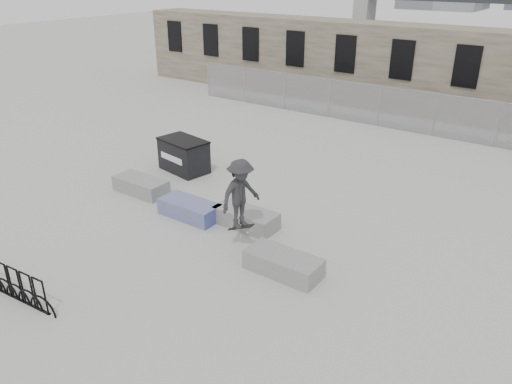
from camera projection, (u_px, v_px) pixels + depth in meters
ground at (218, 221)px, 15.63m from camera, size 120.00×120.00×0.00m
stone_wall at (409, 69)px, 26.74m from camera, size 36.00×2.58×4.50m
chainlink_fence at (379, 106)px, 24.47m from camera, size 22.06×0.06×2.02m
planter_far_left at (141, 185)px, 17.48m from camera, size 2.00×0.90×0.53m
planter_center_left at (190, 208)px, 15.79m from camera, size 2.00×0.90×0.53m
planter_center_right at (246, 217)px, 15.23m from camera, size 2.00×0.90×0.53m
planter_offset at (283, 263)px, 12.89m from camera, size 2.00×0.90×0.53m
dumpster at (184, 155)px, 19.22m from camera, size 2.11×1.50×1.27m
bike_rack at (3, 279)px, 11.98m from camera, size 3.58×0.35×0.90m
skateboarder at (241, 194)px, 13.50m from camera, size 0.98×1.40×2.17m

